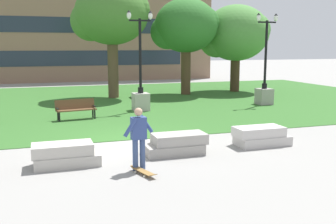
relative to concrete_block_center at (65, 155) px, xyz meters
name	(u,v)px	position (x,y,z in m)	size (l,w,h in m)	color
ground_plane	(127,141)	(2.27, 2.36, -0.31)	(140.00, 140.00, 0.00)	gray
grass_lawn	(91,102)	(2.27, 12.36, -0.30)	(40.00, 20.00, 0.02)	#336628
concrete_block_center	(65,155)	(0.00, 0.00, 0.00)	(1.85, 0.90, 0.64)	#B2ADA3
concrete_block_left	(176,144)	(3.36, 0.17, 0.00)	(1.91, 0.90, 0.64)	#9E9991
concrete_block_right	(261,136)	(6.44, 0.31, 0.00)	(1.88, 0.90, 0.64)	#BCB7B2
person_skateboarder	(139,135)	(1.87, -1.03, 0.66)	(0.91, 0.43, 1.71)	#384C7A
skateboard	(143,171)	(1.89, -1.44, -0.22)	(0.50, 1.03, 0.14)	olive
park_bench_near_right	(76,108)	(0.92, 7.05, 0.23)	(1.86, 0.79, 0.90)	brown
lamp_post_center	(264,86)	(11.58, 8.45, 0.75)	(1.32, 0.80, 5.10)	gray
lamp_post_left	(141,91)	(4.34, 8.54, 0.74)	(1.32, 0.80, 5.06)	#ADA89E
tree_far_right	(185,27)	(8.94, 14.35, 4.29)	(4.47, 4.26, 6.47)	#4C3823
tree_near_left	(111,15)	(3.87, 14.10, 4.94)	(4.85, 4.62, 7.28)	brown
tree_near_right	(235,34)	(12.98, 14.87, 3.87)	(4.94, 4.71, 6.23)	#42301E
building_facade_distant	(77,23)	(2.94, 26.86, 5.13)	(26.59, 1.03, 10.90)	#8E6B56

